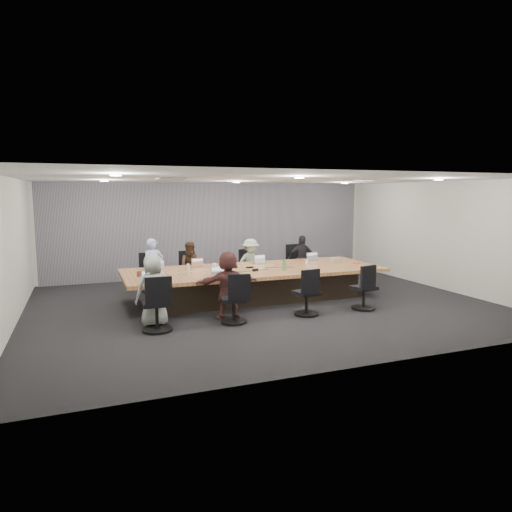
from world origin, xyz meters
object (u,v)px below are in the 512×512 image
object	(u,v)px
person_1	(192,267)
person_4	(153,290)
chair_6	(307,297)
mug_brown	(139,274)
person_0	(153,267)
laptop_0	(157,268)
bottle_green_right	(284,265)
chair_5	(234,303)
laptop_1	(197,266)
laptop_2	(258,262)
conference_table	(254,283)
bottle_clear	(188,269)
chair_4	(157,308)
laptop_5	(220,277)
bottle_green_left	(151,266)
person_5	(228,285)
chair_3	(296,266)
snack_packet	(356,263)
person_2	(251,263)
chair_7	(364,291)
canvas_bag	(336,261)
laptop_3	(311,259)
stapler	(255,270)
chair_0	(152,277)
chair_1	(189,274)
chair_2	(246,272)
laptop_4	(149,282)
person_3	(301,260)

from	to	relation	value
person_1	person_4	xyz separation A→B (m)	(-1.35, -2.70, 0.04)
chair_6	mug_brown	world-z (taller)	mug_brown
person_0	person_1	size ratio (longest dim) A/B	1.09
laptop_0	bottle_green_right	bearing A→B (deg)	155.43
chair_5	laptop_1	world-z (taller)	chair_5
laptop_2	mug_brown	size ratio (longest dim) A/B	2.46
conference_table	bottle_clear	distance (m)	1.66
laptop_0	mug_brown	xyz separation A→B (m)	(-0.51, -0.88, 0.05)
chair_4	chair_5	world-z (taller)	chair_4
person_1	laptop_5	size ratio (longest dim) A/B	4.37
chair_5	bottle_green_left	size ratio (longest dim) A/B	3.26
chair_4	person_4	size ratio (longest dim) A/B	0.63
conference_table	person_4	distance (m)	2.89
bottle_green_left	bottle_clear	world-z (taller)	bottle_green_left
person_5	chair_3	bearing A→B (deg)	-131.12
snack_packet	chair_5	bearing A→B (deg)	-158.32
chair_4	person_5	xyz separation A→B (m)	(1.46, 0.35, 0.25)
person_2	laptop_5	bearing A→B (deg)	-136.59
chair_3	chair_7	xyz separation A→B (m)	(-0.02, -3.40, -0.04)
chair_6	person_0	xyz separation A→B (m)	(-2.64, 3.05, 0.31)
chair_4	bottle_green_right	distance (m)	3.34
chair_7	laptop_5	size ratio (longest dim) A/B	2.67
canvas_bag	chair_5	bearing A→B (deg)	-152.13
laptop_5	bottle_green_right	bearing A→B (deg)	12.29
laptop_3	laptop_1	bearing A→B (deg)	-14.37
bottle_green_right	stapler	bearing A→B (deg)	167.94
laptop_2	bottle_clear	bearing A→B (deg)	17.96
chair_6	person_2	xyz separation A→B (m)	(-0.10, 3.05, 0.26)
chair_0	laptop_1	bearing A→B (deg)	154.67
chair_0	person_4	bearing A→B (deg)	100.74
conference_table	chair_3	world-z (taller)	chair_3
chair_1	chair_2	size ratio (longest dim) A/B	1.07
chair_3	chair_4	distance (m)	5.59
chair_4	chair_5	xyz separation A→B (m)	(1.46, 0.00, -0.04)
person_4	chair_1	bearing A→B (deg)	-120.53
laptop_1	canvas_bag	size ratio (longest dim) A/B	1.16
laptop_4	person_0	bearing A→B (deg)	73.42
person_1	snack_packet	bearing A→B (deg)	-9.36
laptop_3	bottle_green_right	world-z (taller)	bottle_green_right
chair_7	person_1	bearing A→B (deg)	122.48
bottle_green_left	mug_brown	world-z (taller)	bottle_green_left
person_1	person_3	distance (m)	3.09
person_5	mug_brown	bearing A→B (deg)	-35.66
snack_packet	conference_table	bearing A→B (deg)	175.27
laptop_5	bottle_green_right	size ratio (longest dim) A/B	1.19
chair_0	person_2	world-z (taller)	person_2
person_0	mug_brown	distance (m)	1.52
laptop_1	laptop_4	distance (m)	2.09
person_3	canvas_bag	world-z (taller)	person_3
bottle_green_right	snack_packet	size ratio (longest dim) A/B	1.33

